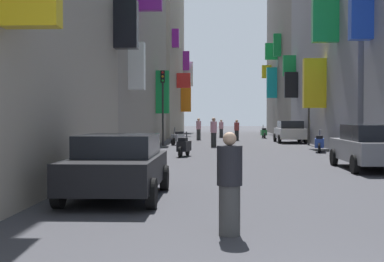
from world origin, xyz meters
The scene contains 18 objects.
ground_plane centered at (0.00, 30.00, 0.00)m, with size 140.00×140.00×0.00m, color #38383D.
building_left_far centered at (-7.99, 49.69, 9.83)m, with size 7.35×20.63×19.69m.
building_right_mid_b centered at (7.99, 30.12, 7.18)m, with size 7.33×20.00×14.38m.
building_right_mid_c centered at (7.99, 50.06, 8.74)m, with size 7.23×19.88×17.49m.
parked_car_black centered at (-3.49, 7.87, 0.74)m, with size 1.98×3.94×1.38m.
parked_car_grey centered at (3.83, 14.31, 0.79)m, with size 1.89×4.28×1.51m.
parked_car_silver centered at (3.85, 32.81, 0.79)m, with size 1.91×3.91×1.52m.
scooter_blue centered at (3.91, 23.00, 0.46)m, with size 0.66×1.78×1.13m.
scooter_green centered at (2.82, 40.74, 0.46)m, with size 0.45×1.99×1.13m.
scooter_black centered at (-2.73, 19.98, 0.46)m, with size 0.63×1.85×1.13m.
scooter_silver centered at (-3.67, 29.67, 0.46)m, with size 0.80×1.70×1.13m.
pedestrian_crossing centered at (-2.57, 37.05, 0.84)m, with size 0.47×0.47×1.69m.
pedestrian_near_left centered at (0.33, 35.94, 0.78)m, with size 0.54×0.54×1.58m.
pedestrian_near_right centered at (-1.40, 27.38, 0.87)m, with size 0.51×0.51×1.74m.
pedestrian_mid_street centered at (-1.16, 4.40, 0.76)m, with size 0.41×0.41×1.54m.
pedestrian_far_away centered at (-0.75, 41.67, 0.77)m, with size 0.53×0.53×1.56m.
traffic_light_near_corner centered at (-4.55, 28.88, 3.14)m, with size 0.26×0.34×4.65m.
traffic_light_far_corner centered at (4.56, 29.54, 2.78)m, with size 0.26×0.34×4.07m.
Camera 1 is at (-1.40, -3.35, 1.76)m, focal length 48.81 mm.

